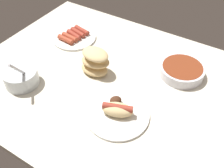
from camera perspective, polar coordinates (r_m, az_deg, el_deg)
ground_plane at (r=107.79cm, az=0.25°, el=-0.04°), size 120.00×90.00×3.00cm
plate_hotdog_assembled at (r=93.65cm, az=1.18°, el=-6.09°), size 23.08×23.08×5.61cm
bowl_coleslaw at (r=109.80cm, az=-19.27°, el=1.54°), size 13.69×13.69×16.11cm
bread_stack at (r=108.07cm, az=-3.72°, el=4.91°), size 13.33×10.56×10.80cm
bowl_chili at (r=112.08cm, az=15.02°, el=2.93°), size 18.35×18.35×4.41cm
plate_sausages at (r=131.36cm, az=-8.28°, el=10.20°), size 21.24×21.24×3.41cm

